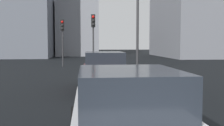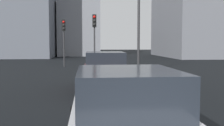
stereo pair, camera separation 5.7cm
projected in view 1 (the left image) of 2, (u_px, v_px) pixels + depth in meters
car_maroon_lead at (104, 72)px, 11.19m from camera, size 4.29×2.01×1.60m
car_white_second at (127, 118)px, 4.33m from camera, size 4.25×1.96×1.55m
traffic_light_near_left at (62, 33)px, 22.16m from camera, size 0.32×0.29×3.89m
traffic_light_near_right at (93, 30)px, 19.01m from camera, size 0.32×0.28×3.99m
street_lamp_kerbside at (138, 3)px, 16.92m from camera, size 0.56×0.36×7.64m
building_facade_center at (78, 30)px, 44.36m from camera, size 10.58×6.38×8.33m
building_facade_right at (23, 4)px, 40.02m from camera, size 15.81×9.12×15.76m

